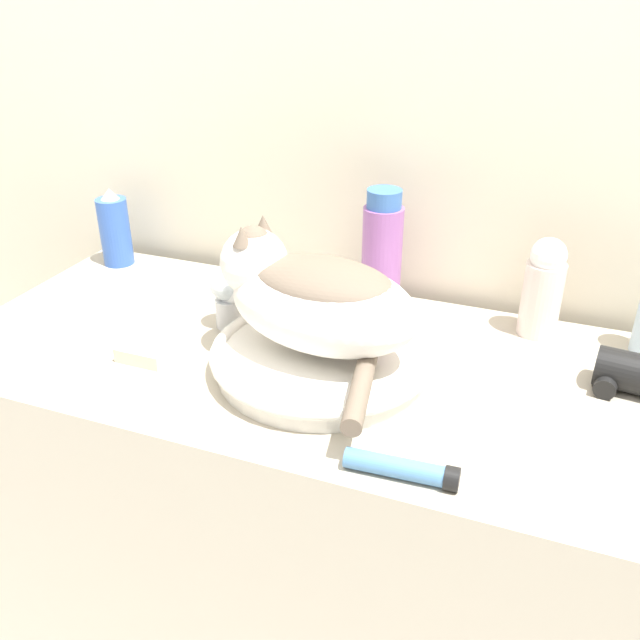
{
  "coord_description": "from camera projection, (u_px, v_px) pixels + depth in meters",
  "views": [
    {
      "loc": [
        0.36,
        -0.6,
        1.38
      ],
      "look_at": [
        0.04,
        0.23,
        0.92
      ],
      "focal_mm": 38.0,
      "sensor_mm": 36.0,
      "label": 1
    }
  ],
  "objects": [
    {
      "name": "wall_back",
      "position": [
        375.0,
        81.0,
        1.19
      ],
      "size": [
        8.0,
        0.05,
        2.4
      ],
      "color": "beige",
      "rests_on": "ground_plane"
    },
    {
      "name": "vanity_counter",
      "position": [
        309.0,
        541.0,
        1.29
      ],
      "size": [
        1.19,
        0.54,
        0.82
      ],
      "color": "#B2A893",
      "rests_on": "ground_plane"
    },
    {
      "name": "sink_basin",
      "position": [
        323.0,
        357.0,
        1.05
      ],
      "size": [
        0.35,
        0.35,
        0.04
      ],
      "color": "white",
      "rests_on": "vanity_counter"
    },
    {
      "name": "cat",
      "position": [
        314.0,
        296.0,
        1.0
      ],
      "size": [
        0.33,
        0.31,
        0.18
      ],
      "rotation": [
        0.0,
        0.0,
        3.01
      ],
      "color": "silver",
      "rests_on": "sink_basin"
    },
    {
      "name": "faucet",
      "position": [
        231.0,
        294.0,
        1.15
      ],
      "size": [
        0.14,
        0.08,
        0.13
      ],
      "rotation": [
        0.0,
        0.0,
        -0.35
      ],
      "color": "silver",
      "rests_on": "vanity_counter"
    },
    {
      "name": "spray_bottle_trigger",
      "position": [
        115.0,
        230.0,
        1.4
      ],
      "size": [
        0.06,
        0.06,
        0.16
      ],
      "color": "#335BB7",
      "rests_on": "vanity_counter"
    },
    {
      "name": "lotion_bottle_white",
      "position": [
        543.0,
        288.0,
        1.12
      ],
      "size": [
        0.07,
        0.07,
        0.17
      ],
      "color": "silver",
      "rests_on": "vanity_counter"
    },
    {
      "name": "mouthwash_bottle",
      "position": [
        382.0,
        253.0,
        1.2
      ],
      "size": [
        0.07,
        0.07,
        0.22
      ],
      "color": "#93569E",
      "rests_on": "vanity_counter"
    },
    {
      "name": "cream_tube",
      "position": [
        403.0,
        469.0,
        0.83
      ],
      "size": [
        0.14,
        0.04,
        0.03
      ],
      "rotation": [
        0.0,
        0.0,
        0.05
      ],
      "color": "#4C7FB2",
      "rests_on": "vanity_counter"
    },
    {
      "name": "soap_bar",
      "position": [
        143.0,
        354.0,
        1.07
      ],
      "size": [
        0.08,
        0.04,
        0.02
      ],
      "color": "beige",
      "rests_on": "vanity_counter"
    }
  ]
}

